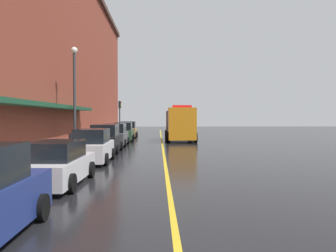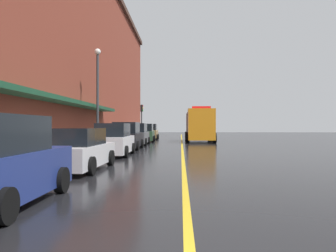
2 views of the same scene
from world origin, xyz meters
name	(u,v)px [view 1 (image 1 of 2)]	position (x,y,z in m)	size (l,w,h in m)	color
ground_plane	(163,146)	(0.00, 25.00, 0.00)	(112.00, 112.00, 0.00)	black
sidewalk_left	(88,145)	(-6.20, 25.00, 0.07)	(2.40, 70.00, 0.15)	#9E9B93
lane_center_stripe	(163,146)	(0.00, 25.00, 0.00)	(0.16, 70.00, 0.01)	gold
parked_car_1	(57,164)	(-3.99, 9.05, 0.75)	(2.08, 4.55, 1.58)	silver
parked_car_2	(93,147)	(-3.85, 14.97, 0.84)	(1.99, 4.29, 1.81)	silver
parked_car_3	(106,139)	(-3.96, 20.13, 0.89)	(2.02, 4.33, 1.92)	black
parked_car_4	(115,135)	(-3.99, 25.45, 0.87)	(2.09, 4.62, 1.88)	#595B60
parked_car_5	(124,132)	(-3.87, 31.17, 0.87)	(2.15, 4.71, 1.87)	#2D5133
parked_car_6	(128,130)	(-3.91, 37.11, 0.88)	(2.10, 4.17, 1.89)	#A5844C
utility_truck	(180,124)	(1.83, 31.00, 1.68)	(2.92, 7.64, 3.52)	orange
parking_meter_0	(3,160)	(-5.35, 7.88, 1.06)	(0.14, 0.18, 1.33)	#4C4C51
parking_meter_2	(115,129)	(-5.35, 36.31, 1.06)	(0.14, 0.18, 1.33)	#4C4C51
parking_meter_3	(70,141)	(-5.35, 16.15, 1.06)	(0.14, 0.18, 1.33)	#4C4C51
street_lamp_left	(74,87)	(-5.95, 19.65, 4.40)	(0.44, 0.44, 6.94)	#33383D
traffic_light_near	(120,111)	(-5.29, 40.28, 3.16)	(0.38, 0.36, 4.30)	#232326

